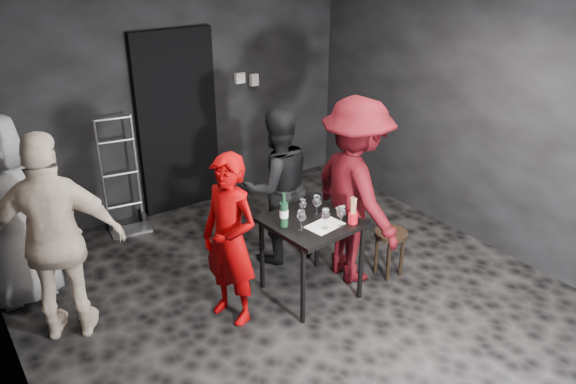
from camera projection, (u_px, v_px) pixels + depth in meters
floor at (301, 303)px, 5.06m from camera, size 4.50×5.00×0.02m
wall_back at (173, 96)px, 6.35m from camera, size 4.50×0.04×2.70m
wall_right at (483, 116)px, 5.65m from camera, size 0.04×5.00×2.70m
doorway at (177, 123)px, 6.43m from camera, size 0.95×0.10×2.10m
wallbox_upper at (240, 78)px, 6.71m from camera, size 0.12×0.06×0.12m
wallbox_lower at (254, 80)px, 6.84m from camera, size 0.10×0.06×0.14m
hand_truck at (126, 210)px, 6.23m from camera, size 0.43×0.36×1.29m
tasting_table at (311, 230)px, 4.94m from camera, size 0.72×0.72×0.75m
stool at (390, 241)px, 5.33m from camera, size 0.31×0.31×0.47m
server_red at (230, 241)px, 4.59m from camera, size 0.51×0.62×1.48m
woman_black at (277, 183)px, 5.45m from camera, size 0.85×0.53×1.65m
man_maroon at (356, 176)px, 5.05m from camera, size 0.78×1.41×2.08m
bystander_cream at (54, 223)px, 4.27m from camera, size 1.33×1.04×2.05m
bystander_grey at (6, 199)px, 4.72m from camera, size 1.02×0.62×2.00m
tasting_mat at (325, 225)px, 4.81m from camera, size 0.34×0.26×0.00m
wine_glass_a at (301, 219)px, 4.70m from camera, size 0.10×0.10×0.20m
wine_glass_b at (284, 216)px, 4.77m from camera, size 0.09×0.09×0.19m
wine_glass_c at (303, 207)px, 4.93m from camera, size 0.07×0.07×0.18m
wine_glass_d at (325, 218)px, 4.72m from camera, size 0.10×0.10×0.21m
wine_glass_e at (341, 216)px, 4.75m from camera, size 0.09×0.09×0.21m
wine_glass_f at (317, 205)px, 4.92m from camera, size 0.11×0.11×0.22m
wine_bottle at (284, 214)px, 4.76m from camera, size 0.07×0.07×0.31m
breadstick_cup at (353, 211)px, 4.80m from camera, size 0.08×0.08×0.26m
reserved_card at (340, 207)px, 5.03m from camera, size 0.10×0.13×0.09m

